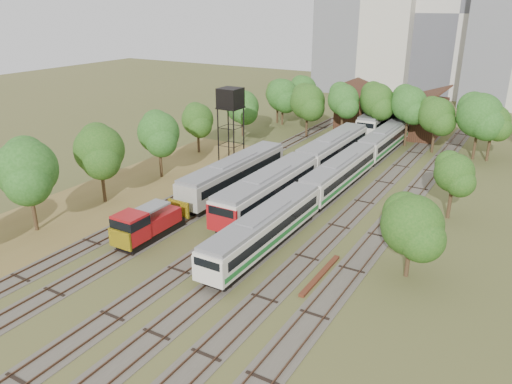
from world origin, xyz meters
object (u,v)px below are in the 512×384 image
Objects in this scene: railcar_red_set at (304,168)px; shunter_locomotive at (145,225)px; water_tower at (230,100)px; railcar_green_set at (340,174)px.

shunter_locomotive is at bearing -106.24° from railcar_red_set.
shunter_locomotive is 25.77m from water_tower.
water_tower reaches higher than railcar_red_set.
railcar_green_set is at bearing -8.07° from water_tower.
water_tower is at bearing 105.05° from shunter_locomotive.
railcar_red_set is 3.48× the size of water_tower.
railcar_red_set is 4.27× the size of shunter_locomotive.
railcar_green_set is 6.43× the size of shunter_locomotive.
water_tower is at bearing 171.93° from railcar_green_set.
railcar_green_set is 5.24× the size of water_tower.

